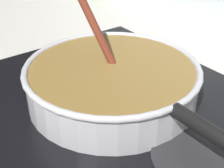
# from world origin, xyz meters

# --- Properties ---
(hob_plate) EXTENTS (0.56, 0.48, 0.01)m
(hob_plate) POSITION_xyz_m (0.01, 0.24, 0.01)
(hob_plate) COLOR black
(hob_plate) RESTS_ON ground
(burner_ring) EXTENTS (0.16, 0.16, 0.01)m
(burner_ring) POSITION_xyz_m (0.01, 0.24, 0.02)
(burner_ring) COLOR #592D0C
(burner_ring) RESTS_ON hob_plate
(spare_burner) EXTENTS (0.12, 0.12, 0.01)m
(spare_burner) POSITION_xyz_m (0.20, 0.24, 0.01)
(spare_burner) COLOR #262628
(spare_burner) RESTS_ON hob_plate
(cooking_pan) EXTENTS (0.47, 0.31, 0.25)m
(cooking_pan) POSITION_xyz_m (0.01, 0.24, 0.05)
(cooking_pan) COLOR silver
(cooking_pan) RESTS_ON hob_plate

